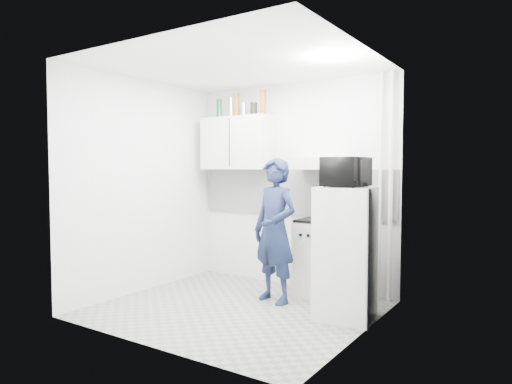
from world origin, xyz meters
The scene contains 23 objects.
floor centered at (0.00, 0.00, 0.00)m, with size 2.80×2.80×0.00m, color gray.
ceiling centered at (0.00, 0.00, 2.60)m, with size 2.80×2.80×0.00m, color white.
wall_back centered at (0.00, 1.25, 1.30)m, with size 2.80×2.80×0.00m, color silver.
wall_left centered at (-1.40, 0.00, 1.30)m, with size 2.60×2.60×0.00m, color silver.
wall_right centered at (1.40, 0.00, 1.30)m, with size 2.60×2.60×0.00m, color silver.
person centered at (0.21, 0.46, 0.81)m, with size 0.59×0.39×1.63m, color #161F3D.
stove centered at (0.55, 1.00, 0.44)m, with size 0.55×0.55×0.88m, color beige.
fridge centered at (1.10, 0.37, 0.66)m, with size 0.55×0.55×1.33m, color beige.
stove_top centered at (0.55, 1.00, 0.89)m, with size 0.53×0.53×0.03m, color black.
saucepan centered at (0.53, 0.97, 0.96)m, with size 0.17×0.17×0.10m, color silver.
microwave centered at (1.10, 0.37, 1.48)m, with size 0.36×0.53×0.30m, color black.
bottle_b centered at (-1.06, 1.07, 2.33)m, with size 0.07×0.07×0.27m, color #144C1E.
bottle_c centered at (-0.85, 1.07, 2.33)m, with size 0.06×0.06×0.27m, color silver.
bottle_d centered at (-0.76, 1.07, 2.36)m, with size 0.07×0.07×0.31m, color brown.
canister_a centered at (-0.65, 1.07, 2.29)m, with size 0.07×0.07×0.18m, color silver.
canister_b centered at (-0.48, 1.07, 2.29)m, with size 0.09×0.09×0.17m, color black.
bottle_e centered at (-0.34, 1.07, 2.36)m, with size 0.08×0.08×0.32m, color brown.
upper_cabinet centered at (-0.75, 1.07, 1.85)m, with size 1.00×0.35×0.70m, color beige.
range_hood centered at (0.45, 1.00, 1.57)m, with size 0.60×0.50×0.14m, color beige.
backsplash centered at (0.00, 1.24, 1.20)m, with size 2.74×0.03×0.60m, color white.
pipe_a centered at (1.30, 1.17, 1.30)m, with size 0.05×0.05×2.60m, color beige.
pipe_b centered at (1.18, 1.17, 1.30)m, with size 0.04×0.04×2.60m, color beige.
ceiling_spot_fixture centered at (1.00, 0.20, 2.57)m, with size 0.10×0.10×0.02m, color white.
Camera 1 is at (2.85, -3.92, 1.52)m, focal length 32.00 mm.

